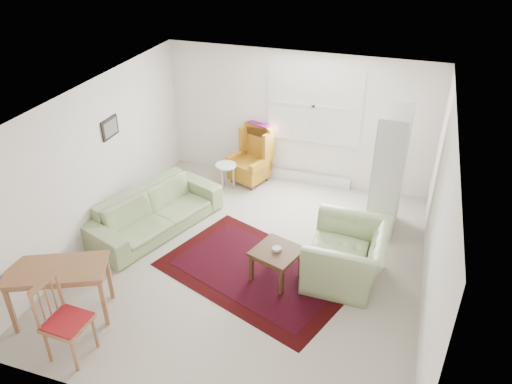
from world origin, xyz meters
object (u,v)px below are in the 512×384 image
(sofa, at_px, (155,205))
(desk, at_px, (62,292))
(stool, at_px, (226,176))
(armchair, at_px, (347,250))
(wingback_chair, at_px, (249,156))
(cabinet, at_px, (389,173))
(desk_chair, at_px, (67,321))
(coffee_table, at_px, (276,264))

(sofa, distance_m, desk, 2.17)
(sofa, bearing_deg, stool, -0.73)
(sofa, distance_m, armchair, 3.18)
(wingback_chair, bearing_deg, cabinet, 2.98)
(armchair, xyz_separation_m, desk, (-3.36, -1.89, -0.10))
(sofa, relative_size, cabinet, 1.11)
(armchair, bearing_deg, cabinet, 166.47)
(stool, height_order, desk, desk)
(stool, bearing_deg, wingback_chair, 50.70)
(armchair, height_order, desk_chair, desk_chair)
(coffee_table, height_order, desk, desk)
(coffee_table, distance_m, desk, 2.89)
(wingback_chair, bearing_deg, armchair, -25.24)
(coffee_table, bearing_deg, armchair, 19.05)
(stool, relative_size, desk_chair, 0.48)
(sofa, bearing_deg, wingback_chair, -4.89)
(armchair, bearing_deg, coffee_table, -70.20)
(sofa, distance_m, wingback_chair, 2.21)
(coffee_table, relative_size, desk_chair, 0.57)
(armchair, distance_m, wingback_chair, 3.19)
(sofa, height_order, desk_chair, desk_chair)
(sofa, bearing_deg, desk, -164.66)
(wingback_chair, xyz_separation_m, stool, (-0.32, -0.40, -0.30))
(wingback_chair, relative_size, stool, 2.15)
(armchair, bearing_deg, sofa, -94.16)
(wingback_chair, relative_size, cabinet, 0.54)
(desk, relative_size, desk_chair, 1.14)
(sofa, relative_size, wingback_chair, 2.07)
(armchair, bearing_deg, stool, -125.52)
(sofa, xyz_separation_m, cabinet, (3.54, 1.19, 0.57))
(stool, distance_m, desk_chair, 4.32)
(cabinet, bearing_deg, stool, 175.18)
(desk_chair, bearing_deg, wingback_chair, -4.78)
(sofa, relative_size, desk_chair, 2.14)
(armchair, relative_size, coffee_table, 2.03)
(armchair, height_order, wingback_chair, wingback_chair)
(wingback_chair, distance_m, cabinet, 2.77)
(wingback_chair, distance_m, desk_chair, 4.74)
(sofa, relative_size, coffee_table, 3.77)
(sofa, distance_m, desk_chair, 2.72)
(armchair, height_order, stool, armchair)
(desk_chair, bearing_deg, stool, -1.20)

